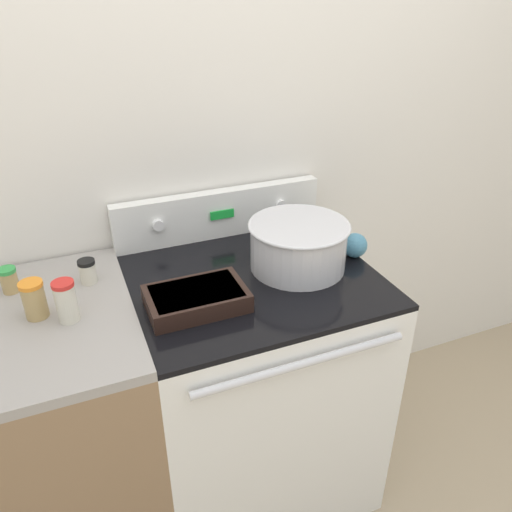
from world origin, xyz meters
TOP-DOWN VIEW (x-y plane):
  - kitchen_wall at (0.00, 0.73)m, footprint 8.00×0.05m
  - stove_range at (0.00, 0.35)m, footprint 0.79×0.73m
  - control_panel at (0.00, 0.67)m, footprint 0.79×0.07m
  - side_counter at (-0.63, 0.35)m, footprint 0.47×0.70m
  - mixing_bowl at (0.16, 0.35)m, footprint 0.33×0.33m
  - casserole_dish at (-0.22, 0.25)m, footprint 0.29×0.19m
  - ladle at (0.38, 0.35)m, footprint 0.09×0.34m
  - spice_jar_black_cap at (-0.50, 0.49)m, footprint 0.05×0.05m
  - spice_jar_red_cap at (-0.57, 0.31)m, footprint 0.06×0.06m
  - spice_jar_orange_cap at (-0.65, 0.36)m, footprint 0.07×0.07m
  - spice_jar_green_cap at (-0.72, 0.53)m, footprint 0.05×0.05m

SIDE VIEW (x-z plane):
  - stove_range at x=0.00m, z-range 0.00..0.95m
  - side_counter at x=-0.63m, z-range 0.00..0.96m
  - casserole_dish at x=-0.22m, z-range 0.95..1.01m
  - ladle at x=0.38m, z-range 0.95..1.03m
  - spice_jar_black_cap at x=-0.50m, z-range 0.96..1.04m
  - spice_jar_green_cap at x=-0.72m, z-range 0.96..1.04m
  - spice_jar_orange_cap at x=-0.65m, z-range 0.96..1.07m
  - spice_jar_red_cap at x=-0.57m, z-range 0.96..1.08m
  - control_panel at x=0.00m, z-range 0.95..1.13m
  - mixing_bowl at x=0.16m, z-range 0.96..1.12m
  - kitchen_wall at x=0.00m, z-range 0.00..2.50m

